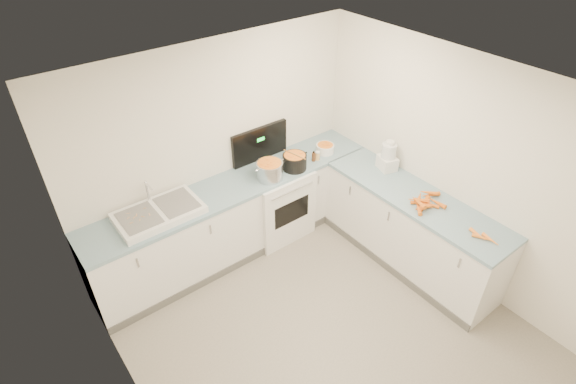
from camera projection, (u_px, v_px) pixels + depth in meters
floor at (331, 338)px, 4.50m from camera, size 3.50×4.00×0.00m
ceiling at (352, 111)px, 3.03m from camera, size 3.50×4.00×0.00m
wall_back at (218, 150)px, 5.04m from camera, size 3.50×0.00×2.50m
wall_left at (141, 360)px, 2.90m from camera, size 0.00×4.00×2.50m
wall_right at (464, 175)px, 4.63m from camera, size 0.00×4.00×2.50m
counter_back at (237, 217)px, 5.31m from camera, size 3.50×0.62×0.94m
counter_right at (410, 229)px, 5.13m from camera, size 0.62×2.20×0.94m
stove at (275, 200)px, 5.57m from camera, size 0.76×0.65×1.36m
sink at (159, 213)px, 4.57m from camera, size 0.86×0.52×0.31m
steel_pot at (270, 171)px, 5.09m from camera, size 0.36×0.36×0.22m
black_pot at (295, 163)px, 5.26m from camera, size 0.37×0.37×0.20m
wooden_spoon at (295, 154)px, 5.19m from camera, size 0.08×0.33×0.01m
mixing_bowl at (325, 148)px, 5.58m from camera, size 0.23×0.23×0.10m
extract_bottle at (314, 157)px, 5.41m from camera, size 0.04×0.04×0.11m
spice_jar at (318, 156)px, 5.43m from camera, size 0.06×0.06×0.10m
food_processor at (388, 157)px, 5.21m from camera, size 0.24×0.26×0.37m
carrot_pile at (424, 202)px, 4.71m from camera, size 0.48×0.33×0.10m
peeled_carrots at (483, 237)px, 4.29m from camera, size 0.13×0.31×0.04m
peelings at (136, 217)px, 4.46m from camera, size 0.26×0.23×0.01m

